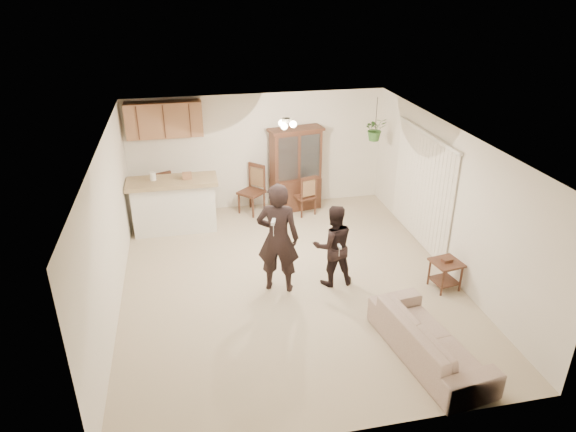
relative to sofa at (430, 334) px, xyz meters
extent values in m
plane|color=beige|center=(-1.45, 2.24, -0.37)|extent=(6.50, 6.50, 0.00)
cube|color=white|center=(-1.45, 2.24, 2.13)|extent=(5.50, 6.50, 0.02)
cube|color=white|center=(-1.45, 5.49, 0.88)|extent=(5.50, 0.02, 2.50)
cube|color=white|center=(-1.45, -1.01, 0.88)|extent=(5.50, 0.02, 2.50)
cube|color=white|center=(-4.20, 2.24, 0.88)|extent=(0.02, 6.50, 2.50)
cube|color=white|center=(1.30, 2.24, 0.88)|extent=(0.02, 6.50, 2.50)
cube|color=white|center=(-3.30, 4.59, 0.13)|extent=(1.60, 0.55, 1.00)
cube|color=tan|center=(-3.30, 4.59, 0.68)|extent=(1.75, 0.70, 0.08)
cube|color=#91613F|center=(-3.35, 5.31, 1.73)|extent=(1.50, 0.34, 0.70)
imported|color=#2A5221|center=(0.85, 4.64, 1.48)|extent=(0.43, 0.37, 0.48)
cylinder|color=black|center=(0.85, 4.64, 1.81)|extent=(0.01, 0.01, 0.65)
imported|color=beige|center=(0.00, 0.00, 0.00)|extent=(0.99, 1.96, 0.73)
imported|color=black|center=(-1.67, 2.06, 0.53)|extent=(0.76, 0.62, 1.80)
imported|color=black|center=(-0.76, 2.05, 0.31)|extent=(0.66, 0.51, 1.35)
cube|color=#321D12|center=(-0.70, 5.15, -0.01)|extent=(1.12, 0.60, 0.71)
cube|color=#321D12|center=(-0.70, 5.15, 0.88)|extent=(1.11, 0.55, 1.06)
cube|color=silver|center=(-0.70, 5.15, 0.88)|extent=(0.91, 0.17, 0.93)
cube|color=#321D12|center=(-0.70, 5.15, 1.43)|extent=(1.21, 0.63, 0.05)
cube|color=#321D12|center=(1.01, 1.52, 0.11)|extent=(0.52, 0.52, 0.04)
cube|color=#321D12|center=(1.01, 1.52, -0.23)|extent=(0.43, 0.43, 0.03)
cube|color=#321D12|center=(1.01, 1.52, 0.15)|extent=(0.18, 0.13, 0.05)
cube|color=#321D12|center=(-3.44, 4.81, 0.12)|extent=(0.65, 0.65, 0.05)
cube|color=#A37C51|center=(-3.44, 4.81, 0.42)|extent=(0.34, 0.19, 0.42)
cube|color=#321D12|center=(-3.44, 4.81, 0.69)|extent=(0.42, 0.23, 0.08)
cube|color=#321D12|center=(-1.68, 5.11, 0.10)|extent=(0.66, 0.66, 0.05)
cube|color=#A37C51|center=(-1.68, 5.11, 0.39)|extent=(0.27, 0.28, 0.41)
cube|color=#321D12|center=(-1.68, 5.11, 0.65)|extent=(0.32, 0.34, 0.08)
cube|color=#321D12|center=(-0.57, 4.83, 0.04)|extent=(0.50, 0.50, 0.04)
cube|color=#A37C51|center=(-0.57, 4.83, 0.28)|extent=(0.30, 0.12, 0.35)
cube|color=#321D12|center=(-0.57, 4.83, 0.51)|extent=(0.36, 0.14, 0.07)
cube|color=silver|center=(-1.82, 1.65, 1.06)|extent=(0.10, 0.17, 0.05)
cube|color=silver|center=(-0.76, 1.72, 0.50)|extent=(0.04, 0.12, 0.04)
camera|label=1|loc=(-2.98, -5.00, 4.35)|focal=32.00mm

